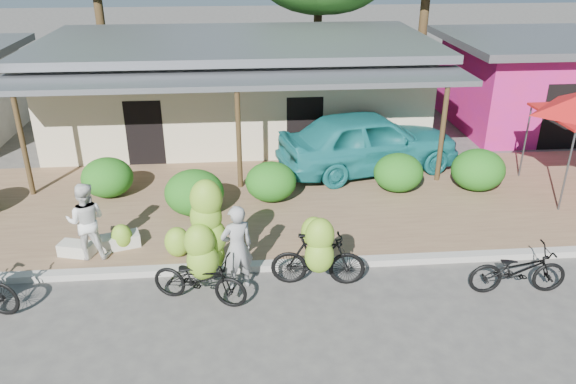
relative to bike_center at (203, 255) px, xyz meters
name	(u,v)px	position (x,y,z in m)	size (l,w,h in m)	color
ground	(244,330)	(0.74, -1.20, -0.89)	(100.00, 100.00, 0.00)	#474442
sidewalk	(241,206)	(0.74, 3.80, -0.83)	(60.00, 6.00, 0.12)	#8D6B4C
curb	(242,267)	(0.74, 0.80, -0.81)	(60.00, 0.25, 0.15)	#A8A399
shop_main	(238,87)	(0.74, 9.73, 0.84)	(13.00, 8.50, 3.35)	beige
shop_pink	(530,82)	(11.24, 9.79, 0.78)	(6.00, 6.00, 3.25)	#C01D5F
hedge_1	(107,177)	(-2.77, 4.61, -0.24)	(1.35, 1.22, 1.06)	#165B14
hedge_2	(194,193)	(-0.40, 3.35, -0.19)	(1.47, 1.32, 1.15)	#165B14
hedge_3	(271,182)	(1.54, 3.98, -0.25)	(1.33, 1.20, 1.04)	#165B14
hedge_4	(398,173)	(5.01, 4.29, -0.24)	(1.34, 1.21, 1.05)	#165B14
hedge_5	(478,170)	(7.19, 4.18, -0.20)	(1.46, 1.31, 1.14)	#165B14
bike_center	(203,255)	(0.00, 0.00, 0.00)	(2.03, 1.47, 2.35)	black
bike_right	(318,257)	(2.25, 0.02, -0.16)	(1.96, 1.26, 1.81)	black
bike_far_right	(518,270)	(6.16, -0.44, -0.38)	(1.95, 0.75, 1.01)	black
loose_banana_a	(122,236)	(-1.91, 1.77, -0.48)	(0.46, 0.39, 0.58)	#79BA2E
loose_banana_b	(177,242)	(-0.64, 1.31, -0.42)	(0.55, 0.47, 0.69)	#79BA2E
loose_banana_c	(314,231)	(2.35, 1.51, -0.41)	(0.57, 0.48, 0.71)	#79BA2E
sack_near	(120,241)	(-1.98, 1.82, -0.62)	(0.85, 0.40, 0.30)	beige
sack_far	(77,249)	(-2.86, 1.56, -0.63)	(0.75, 0.38, 0.28)	beige
vendor	(237,248)	(0.65, 0.19, 0.03)	(0.67, 0.44, 1.83)	gray
bystander	(86,221)	(-2.53, 1.46, 0.10)	(0.84, 0.65, 1.73)	silver
teal_van	(369,141)	(4.51, 5.80, 0.13)	(2.12, 5.28, 1.80)	#1B787C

